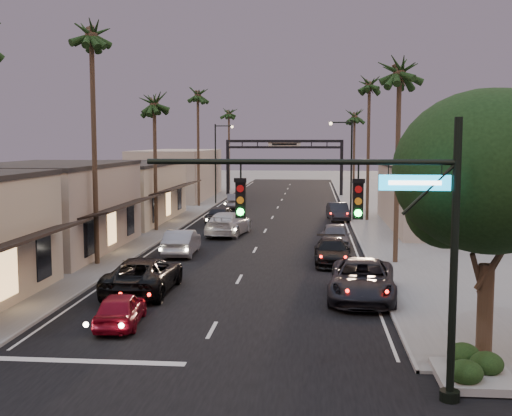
% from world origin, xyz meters
% --- Properties ---
extents(ground, '(200.00, 200.00, 0.00)m').
position_xyz_m(ground, '(0.00, 40.00, 0.00)').
color(ground, slate).
rests_on(ground, ground).
extents(road, '(14.00, 120.00, 0.02)m').
position_xyz_m(road, '(0.00, 45.00, 0.00)').
color(road, black).
rests_on(road, ground).
extents(sidewalk_left, '(5.00, 92.00, 0.12)m').
position_xyz_m(sidewalk_left, '(-9.50, 52.00, 0.06)').
color(sidewalk_left, slate).
rests_on(sidewalk_left, ground).
extents(sidewalk_right, '(5.00, 92.00, 0.12)m').
position_xyz_m(sidewalk_right, '(9.50, 52.00, 0.06)').
color(sidewalk_right, slate).
rests_on(sidewalk_right, ground).
extents(storefront_mid, '(8.00, 14.00, 5.50)m').
position_xyz_m(storefront_mid, '(-13.00, 26.00, 2.75)').
color(storefront_mid, '#A09180').
rests_on(storefront_mid, ground).
extents(storefront_far, '(8.00, 16.00, 5.00)m').
position_xyz_m(storefront_far, '(-13.00, 42.00, 2.50)').
color(storefront_far, beige).
rests_on(storefront_far, ground).
extents(storefront_dist, '(8.00, 20.00, 6.00)m').
position_xyz_m(storefront_dist, '(-13.00, 65.00, 3.00)').
color(storefront_dist, '#A09180').
rests_on(storefront_dist, ground).
extents(building_right, '(8.00, 18.00, 5.00)m').
position_xyz_m(building_right, '(14.00, 40.00, 2.50)').
color(building_right, '#A09180').
rests_on(building_right, ground).
extents(traffic_signal, '(8.51, 0.22, 7.80)m').
position_xyz_m(traffic_signal, '(5.69, 4.00, 5.08)').
color(traffic_signal, black).
rests_on(traffic_signal, ground).
extents(corner_tree, '(6.20, 6.20, 8.80)m').
position_xyz_m(corner_tree, '(9.48, 7.45, 5.98)').
color(corner_tree, '#38281C').
rests_on(corner_tree, ground).
extents(planter, '(2.20, 2.60, 0.24)m').
position_xyz_m(planter, '(8.60, 5.50, 0.00)').
color(planter, gray).
rests_on(planter, ground).
extents(arch, '(15.20, 0.40, 7.27)m').
position_xyz_m(arch, '(0.00, 70.00, 5.53)').
color(arch, black).
rests_on(arch, ground).
extents(streetlight_right, '(2.13, 0.30, 9.00)m').
position_xyz_m(streetlight_right, '(6.92, 45.00, 5.33)').
color(streetlight_right, black).
rests_on(streetlight_right, ground).
extents(streetlight_left, '(2.13, 0.30, 9.00)m').
position_xyz_m(streetlight_left, '(-6.92, 58.00, 5.33)').
color(streetlight_left, black).
rests_on(streetlight_left, ground).
extents(palm_lb, '(3.20, 3.20, 15.20)m').
position_xyz_m(palm_lb, '(-8.60, 22.00, 13.39)').
color(palm_lb, '#38281C').
rests_on(palm_lb, ground).
extents(palm_lc, '(3.20, 3.20, 12.20)m').
position_xyz_m(palm_lc, '(-8.60, 36.00, 10.47)').
color(palm_lc, '#38281C').
rests_on(palm_lc, ground).
extents(palm_ld, '(3.20, 3.20, 14.20)m').
position_xyz_m(palm_ld, '(-8.60, 55.00, 12.42)').
color(palm_ld, '#38281C').
rests_on(palm_ld, ground).
extents(palm_ra, '(3.20, 3.20, 13.20)m').
position_xyz_m(palm_ra, '(8.60, 24.00, 11.44)').
color(palm_ra, '#38281C').
rests_on(palm_ra, ground).
extents(palm_rb, '(3.20, 3.20, 14.20)m').
position_xyz_m(palm_rb, '(8.60, 44.00, 12.42)').
color(palm_rb, '#38281C').
rests_on(palm_rb, ground).
extents(palm_rc, '(3.20, 3.20, 12.20)m').
position_xyz_m(palm_rc, '(8.60, 64.00, 10.47)').
color(palm_rc, '#38281C').
rests_on(palm_rc, ground).
extents(palm_far, '(3.20, 3.20, 13.20)m').
position_xyz_m(palm_far, '(-8.30, 78.00, 11.44)').
color(palm_far, '#38281C').
rests_on(palm_far, ground).
extents(oncoming_red, '(1.98, 4.08, 1.34)m').
position_xyz_m(oncoming_red, '(-3.63, 10.27, 0.67)').
color(oncoming_red, maroon).
rests_on(oncoming_red, ground).
extents(oncoming_pickup, '(2.84, 6.12, 1.70)m').
position_xyz_m(oncoming_pickup, '(-4.17, 15.77, 0.85)').
color(oncoming_pickup, black).
rests_on(oncoming_pickup, ground).
extents(oncoming_silver, '(1.88, 4.99, 1.63)m').
position_xyz_m(oncoming_silver, '(-4.43, 25.82, 0.81)').
color(oncoming_silver, gray).
rests_on(oncoming_silver, ground).
extents(oncoming_white, '(3.32, 6.44, 1.79)m').
position_xyz_m(oncoming_white, '(-2.63, 34.49, 0.89)').
color(oncoming_white, '#BBBBBB').
rests_on(oncoming_white, ground).
extents(oncoming_dgrey, '(2.41, 5.20, 1.72)m').
position_xyz_m(oncoming_dgrey, '(-3.96, 39.99, 0.86)').
color(oncoming_dgrey, black).
rests_on(oncoming_dgrey, ground).
extents(oncoming_grey_far, '(2.17, 4.92, 1.57)m').
position_xyz_m(oncoming_grey_far, '(-4.46, 53.75, 0.78)').
color(oncoming_grey_far, '#504F54').
rests_on(oncoming_grey_far, ground).
extents(curbside_near, '(3.41, 6.54, 1.76)m').
position_xyz_m(curbside_near, '(6.04, 15.35, 0.88)').
color(curbside_near, black).
rests_on(curbside_near, ground).
extents(curbside_black, '(2.09, 5.04, 1.46)m').
position_xyz_m(curbside_black, '(4.92, 23.61, 0.73)').
color(curbside_black, black).
rests_on(curbside_black, ground).
extents(curbside_grey, '(2.06, 4.87, 1.64)m').
position_xyz_m(curbside_grey, '(5.28, 29.19, 0.82)').
color(curbside_grey, '#46464B').
rests_on(curbside_grey, ground).
extents(curbside_far, '(2.13, 4.90, 1.57)m').
position_xyz_m(curbside_far, '(6.04, 44.47, 0.78)').
color(curbside_far, black).
rests_on(curbside_far, ground).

